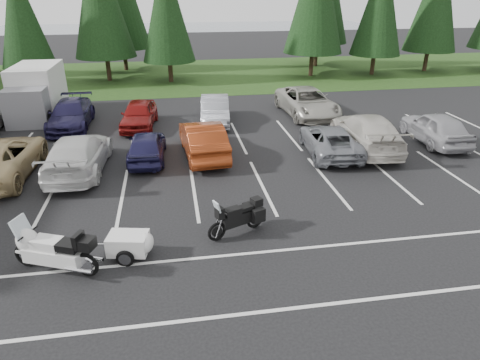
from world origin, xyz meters
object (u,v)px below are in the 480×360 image
object	(u,v)px
car_near_4	(147,146)
car_near_6	(330,140)
car_near_7	(366,132)
box_truck	(34,93)
car_far_4	(307,102)
car_near_8	(436,128)
adventure_motorcycle	(236,215)
car_far_1	(71,114)
car_far_3	(215,110)
car_near_3	(78,154)
car_near_5	(203,139)
cargo_trailer	(129,246)
car_far_2	(139,114)
touring_motorcycle	(53,247)

from	to	relation	value
car_near_4	car_near_6	bearing A→B (deg)	178.17
car_near_6	car_near_7	bearing A→B (deg)	-162.60
box_truck	car_far_4	bearing A→B (deg)	-7.60
car_near_8	adventure_motorcycle	distance (m)	13.11
car_near_4	car_far_4	world-z (taller)	car_far_4
car_far_1	car_far_3	distance (m)	7.95
car_near_3	car_near_7	xyz separation A→B (m)	(13.17, 0.71, 0.05)
adventure_motorcycle	car_near_5	bearing A→B (deg)	70.29
car_near_6	car_far_1	size ratio (longest dim) A/B	0.94
car_near_5	cargo_trailer	xyz separation A→B (m)	(-2.83, -7.75, -0.43)
box_truck	car_near_7	distance (m)	18.85
car_far_2	car_near_4	bearing A→B (deg)	-77.74
car_near_4	car_near_6	xyz separation A→B (m)	(8.40, -0.56, -0.02)
car_far_1	car_far_3	xyz separation A→B (m)	(7.94, -0.37, -0.00)
car_far_1	car_near_6	bearing A→B (deg)	-26.45
car_far_4	touring_motorcycle	bearing A→B (deg)	-132.93
car_near_4	car_far_2	world-z (taller)	car_far_2
car_near_5	touring_motorcycle	bearing A→B (deg)	55.29
car_near_3	adventure_motorcycle	size ratio (longest dim) A/B	2.37
touring_motorcycle	car_near_3	bearing A→B (deg)	117.28
car_near_8	car_far_3	bearing A→B (deg)	-23.86
car_far_2	car_near_8	bearing A→B (deg)	-13.07
car_near_7	touring_motorcycle	distance (m)	14.85
car_near_8	car_far_2	size ratio (longest dim) A/B	1.07
car_near_8	car_far_4	bearing A→B (deg)	-47.63
car_near_3	car_near_4	world-z (taller)	car_near_3
car_near_6	car_near_3	bearing A→B (deg)	6.42
car_near_4	car_near_7	distance (m)	10.37
car_near_4	touring_motorcycle	size ratio (longest dim) A/B	1.38
car_near_5	car_near_3	bearing A→B (deg)	5.93
car_near_8	adventure_motorcycle	size ratio (longest dim) A/B	2.02
car_near_4	car_near_7	bearing A→B (deg)	-178.71
box_truck	car_far_3	distance (m)	10.68
car_near_4	adventure_motorcycle	size ratio (longest dim) A/B	1.76
car_far_4	adventure_motorcycle	xyz separation A→B (m)	(-6.31, -12.71, -0.11)
car_near_7	car_far_2	bearing A→B (deg)	-19.64
car_near_4	car_far_2	distance (m)	5.08
car_near_3	car_far_1	distance (m)	6.62
car_far_2	car_far_3	world-z (taller)	car_far_3
box_truck	touring_motorcycle	world-z (taller)	box_truck
adventure_motorcycle	car_near_4	bearing A→B (deg)	90.05
car_near_4	car_near_6	distance (m)	8.41
car_near_8	car_far_2	bearing A→B (deg)	-16.24
car_near_8	car_near_7	bearing A→B (deg)	5.30
car_near_6	car_near_8	world-z (taller)	car_near_8
car_far_2	touring_motorcycle	xyz separation A→B (m)	(-1.65, -13.04, 0.07)
car_near_3	car_near_5	bearing A→B (deg)	-167.50
car_near_5	car_near_4	bearing A→B (deg)	-1.44
car_near_3	touring_motorcycle	xyz separation A→B (m)	(0.57, -7.16, 0.02)
car_far_3	car_far_2	bearing A→B (deg)	-171.73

